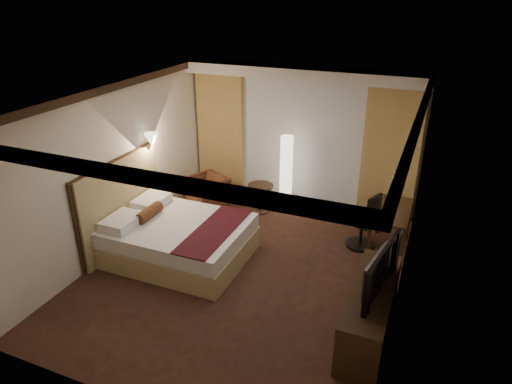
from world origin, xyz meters
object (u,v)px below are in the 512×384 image
at_px(armchair, 207,191).
at_px(television, 373,265).
at_px(side_table, 260,198).
at_px(desk, 390,230).
at_px(dresser, 370,311).
at_px(office_chair, 362,220).
at_px(bed, 180,240).
at_px(floor_lamp, 286,174).

distance_m(armchair, television, 4.35).
distance_m(side_table, desk, 2.55).
xyz_separation_m(dresser, television, (-0.03, 0.00, 0.68)).
bearing_deg(armchair, side_table, 38.47).
height_order(armchair, television, television).
height_order(side_table, office_chair, office_chair).
bearing_deg(bed, armchair, 104.44).
bearing_deg(bed, dresser, -11.66).
bearing_deg(television, armchair, 65.62).
bearing_deg(floor_lamp, dresser, -53.93).
bearing_deg(floor_lamp, armchair, -160.95).
xyz_separation_m(side_table, desk, (2.50, -0.51, 0.10)).
distance_m(bed, desk, 3.43).
bearing_deg(television, bed, 88.04).
height_order(floor_lamp, television, floor_lamp).
xyz_separation_m(desk, office_chair, (-0.45, -0.05, 0.12)).
distance_m(armchair, dresser, 4.32).
relative_size(desk, television, 0.97).
height_order(desk, television, television).
bearing_deg(dresser, bed, 168.34).
relative_size(armchair, floor_lamp, 0.47).
height_order(floor_lamp, desk, floor_lamp).
bearing_deg(floor_lamp, office_chair, -26.82).
xyz_separation_m(bed, dresser, (3.13, -0.65, 0.03)).
xyz_separation_m(bed, television, (3.10, -0.65, 0.71)).
bearing_deg(armchair, bed, -50.16).
xyz_separation_m(floor_lamp, office_chair, (1.63, -0.82, -0.26)).
height_order(bed, office_chair, office_chair).
bearing_deg(television, desk, 10.34).
bearing_deg(office_chair, desk, 28.78).
relative_size(bed, side_table, 3.86).
bearing_deg(office_chair, television, -55.02).
xyz_separation_m(desk, dresser, (0.05, -2.15, -0.03)).
bearing_deg(armchair, dresser, -8.57).
bearing_deg(bed, office_chair, 28.85).
height_order(armchair, desk, desk).
bearing_deg(television, office_chair, 22.38).
height_order(dresser, television, television).
relative_size(floor_lamp, television, 1.30).
relative_size(bed, dresser, 1.20).
relative_size(side_table, office_chair, 0.56).
bearing_deg(television, side_table, 53.25).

